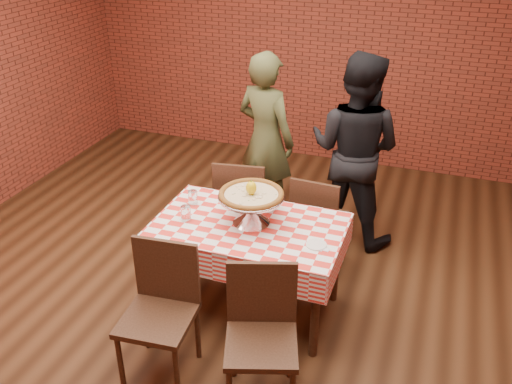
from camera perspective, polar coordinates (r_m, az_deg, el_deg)
ground at (r=4.47m, az=-4.05°, el=-11.26°), size 6.00×6.00×0.00m
back_wall at (r=6.46m, az=6.41°, el=15.60°), size 5.50×0.00×5.50m
table at (r=4.18m, az=-0.71°, el=-7.84°), size 1.34×0.81×0.75m
tablecloth at (r=4.03m, az=-0.73°, el=-4.76°), size 1.38×0.84×0.23m
pizza_stand at (r=3.94m, az=-0.49°, el=-1.77°), size 0.50×0.50×0.21m
pizza at (r=3.89m, az=-0.49°, el=-0.31°), size 0.48×0.48×0.03m
lemon at (r=3.86m, az=-0.50°, el=0.42°), size 0.08×0.08×0.10m
water_glass_left at (r=4.02m, az=-7.25°, el=-2.19°), size 0.07×0.07×0.11m
water_glass_right at (r=4.22m, az=-6.52°, el=-0.59°), size 0.07×0.07×0.11m
side_plate at (r=3.76m, az=6.23°, el=-5.42°), size 0.14×0.14×0.01m
sweetener_packet_a at (r=3.72m, az=6.48°, el=-5.91°), size 0.05×0.04×0.00m
sweetener_packet_b at (r=3.72m, az=7.17°, el=-5.92°), size 0.05×0.04×0.00m
condiment_caddy at (r=4.13m, az=1.68°, el=-0.83°), size 0.10×0.08×0.14m
chair_near_left at (r=3.66m, az=-10.15°, el=-12.67°), size 0.48×0.48×0.92m
chair_near_right at (r=3.45m, az=0.55°, el=-15.39°), size 0.55×0.55×0.91m
chair_far_left at (r=4.85m, az=-1.28°, el=-1.16°), size 0.50×0.50×0.92m
chair_far_right at (r=4.66m, az=6.49°, el=-2.90°), size 0.42×0.42×0.88m
diner_olive at (r=5.20m, az=1.01°, el=5.45°), size 0.70×0.57×1.66m
diner_black at (r=4.94m, az=10.14°, el=4.29°), size 0.96×0.82×1.74m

